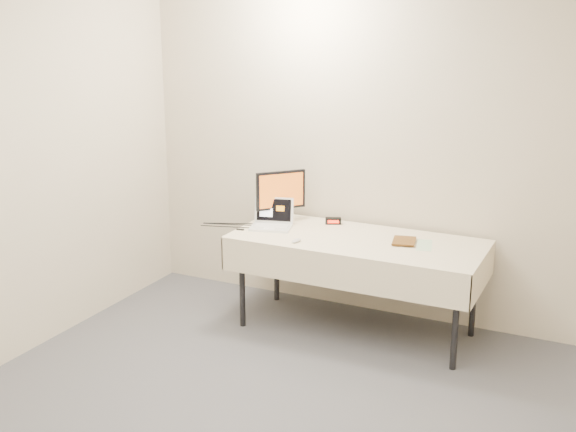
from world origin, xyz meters
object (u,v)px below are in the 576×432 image
at_px(table, 357,247).
at_px(book, 393,228).
at_px(laptop, 272,220).
at_px(monitor, 281,193).

relative_size(table, book, 8.50).
bearing_deg(laptop, table, -15.51).
height_order(monitor, book, monitor).
bearing_deg(monitor, table, -58.82).
bearing_deg(table, monitor, 168.94).
bearing_deg(book, table, 176.08).
relative_size(monitor, book, 1.91).
distance_m(table, book, 0.31).
height_order(laptop, monitor, monitor).
distance_m(laptop, monitor, 0.23).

